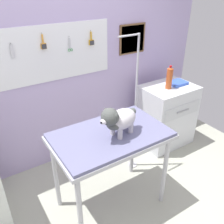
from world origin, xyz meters
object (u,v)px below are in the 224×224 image
soda_bottle (169,78)px  cabinet_right (166,115)px  grooming_arm (134,113)px  dog (118,119)px  grooming_table (111,141)px

soda_bottle → cabinet_right: bearing=29.5°
grooming_arm → cabinet_right: size_ratio=1.91×
dog → soda_bottle: 1.27m
cabinet_right → grooming_table: bearing=-156.8°
grooming_table → cabinet_right: size_ratio=1.23×
soda_bottle → grooming_arm: bearing=-166.7°
grooming_arm → soda_bottle: 0.70m
cabinet_right → soda_bottle: (-0.06, -0.03, 0.56)m
grooming_arm → cabinet_right: (0.71, 0.19, -0.33)m
grooming_arm → dog: grooming_arm is taller
grooming_arm → dog: size_ratio=3.96×
soda_bottle → grooming_table: bearing=-157.1°
dog → grooming_arm: bearing=39.5°
grooming_arm → grooming_table: bearing=-147.1°
grooming_table → grooming_arm: 0.64m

